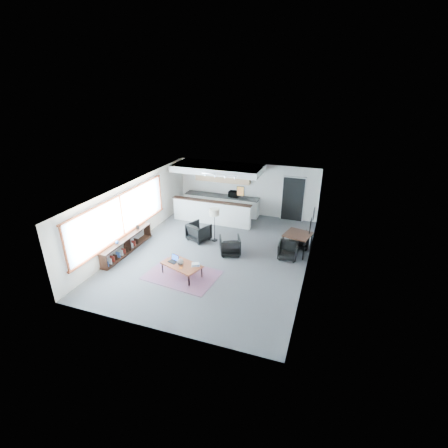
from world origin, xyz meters
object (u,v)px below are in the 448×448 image
(ceramic_pot, at_px, (180,262))
(armchair_right, at_px, (230,245))
(floor_lamp, at_px, (214,213))
(laptop, at_px, (174,260))
(book_stack, at_px, (196,264))
(microwave, at_px, (234,194))
(dining_chair_near, at_px, (288,251))
(dining_table, at_px, (298,236))
(armchair_left, at_px, (199,231))
(coffee_table, at_px, (182,265))
(dining_chair_far, at_px, (299,240))

(ceramic_pot, height_order, armchair_right, armchair_right)
(armchair_right, relative_size, floor_lamp, 0.55)
(laptop, height_order, book_stack, laptop)
(book_stack, relative_size, microwave, 0.66)
(ceramic_pot, bearing_deg, microwave, 90.15)
(dining_chair_near, bearing_deg, laptop, -148.95)
(floor_lamp, distance_m, dining_table, 3.45)
(laptop, xyz_separation_m, armchair_right, (1.41, 1.94, -0.12))
(ceramic_pot, relative_size, armchair_right, 0.29)
(ceramic_pot, xyz_separation_m, armchair_right, (1.10, 2.09, -0.17))
(dining_table, xyz_separation_m, dining_chair_near, (-0.26, -0.60, -0.43))
(dining_table, distance_m, dining_chair_near, 0.78)
(ceramic_pot, bearing_deg, dining_chair_near, 36.84)
(armchair_right, bearing_deg, armchair_left, -47.65)
(armchair_right, bearing_deg, floor_lamp, -66.46)
(microwave, bearing_deg, armchair_right, -71.63)
(floor_lamp, distance_m, dining_chair_near, 3.33)
(ceramic_pot, distance_m, floor_lamp, 3.04)
(armchair_right, xyz_separation_m, floor_lamp, (-0.98, 0.88, 0.85))
(dining_table, distance_m, microwave, 4.66)
(armchair_right, xyz_separation_m, dining_chair_near, (2.18, 0.37, -0.09))
(ceramic_pot, height_order, armchair_left, armchair_left)
(armchair_left, distance_m, floor_lamp, 1.06)
(armchair_left, distance_m, dining_table, 4.08)
(dining_chair_near, bearing_deg, armchair_right, -172.06)
(armchair_right, relative_size, microwave, 1.50)
(armchair_right, bearing_deg, book_stack, 48.80)
(dining_chair_near, bearing_deg, floor_lamp, 169.17)
(laptop, distance_m, book_stack, 0.83)
(ceramic_pot, xyz_separation_m, microwave, (-0.02, 6.04, 0.54))
(coffee_table, height_order, laptop, laptop)
(laptop, height_order, dining_chair_far, laptop)
(armchair_left, xyz_separation_m, armchair_right, (1.62, -0.70, -0.03))
(armchair_right, relative_size, dining_chair_near, 1.28)
(ceramic_pot, height_order, book_stack, ceramic_pot)
(coffee_table, relative_size, dining_table, 1.33)
(floor_lamp, relative_size, dining_chair_near, 2.33)
(book_stack, distance_m, microwave, 5.96)
(ceramic_pot, xyz_separation_m, floor_lamp, (0.12, 2.96, 0.68))
(dining_chair_near, bearing_deg, microwave, 130.89)
(armchair_left, height_order, floor_lamp, floor_lamp)
(book_stack, bearing_deg, laptop, 178.97)
(book_stack, relative_size, dining_table, 0.30)
(laptop, xyz_separation_m, book_stack, (0.82, -0.01, -0.03))
(coffee_table, distance_m, microwave, 6.03)
(armchair_left, relative_size, dining_table, 0.72)
(dining_table, bearing_deg, dining_chair_far, 90.00)
(book_stack, distance_m, dining_chair_far, 4.56)
(laptop, height_order, armchair_right, armchair_right)
(dining_table, relative_size, dining_chair_near, 1.89)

